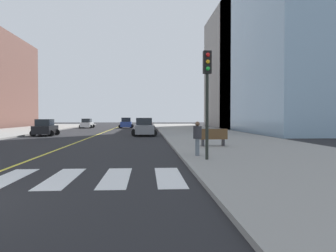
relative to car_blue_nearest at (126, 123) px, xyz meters
The scene contains 11 objects.
sidewalk_kerb_east 34.67m from the car_blue_nearest, 72.79° to the right, with size 10.00×120.00×0.15m, color gray.
lane_divider_paint 13.28m from the car_blue_nearest, 98.44° to the right, with size 0.16×80.00×0.01m, color yellow.
parking_garage_concrete 27.39m from the car_blue_nearest, ahead, with size 18.00×24.00×21.93m, color gray.
car_blue_nearest is the anchor object (origin of this frame).
car_white_second 6.93m from the car_blue_nearest, behind, with size 2.41×3.79×1.67m.
car_red_third 8.86m from the car_blue_nearest, 66.43° to the right, with size 2.64×4.14×1.82m.
car_gray_fourth 24.45m from the car_blue_nearest, 82.24° to the right, with size 2.79×4.36×1.91m.
car_black_fifth 24.68m from the car_blue_nearest, 106.98° to the right, with size 2.53×4.01×1.78m.
traffic_light_near_corner 46.19m from the car_blue_nearest, 82.18° to the right, with size 0.36×0.41×4.82m.
park_bench 39.65m from the car_blue_nearest, 78.49° to the right, with size 1.81×0.61×1.12m.
pedestrian_waiting_east 44.51m from the car_blue_nearest, 82.15° to the right, with size 0.41×0.41×1.67m.
Camera 1 is at (5.53, -7.61, 2.08)m, focal length 36.53 mm.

